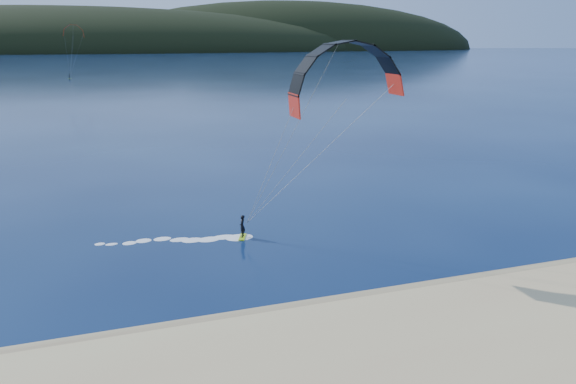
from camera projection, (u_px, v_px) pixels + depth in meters
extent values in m
plane|color=#071335|center=(266.00, 376.00, 22.25)|extent=(1800.00, 1800.00, 0.00)
cube|color=#927755|center=(242.00, 323.00, 26.35)|extent=(220.00, 2.50, 0.10)
ellipsoid|color=black|center=(73.00, 52.00, 664.97)|extent=(840.00, 280.00, 110.00)
ellipsoid|color=black|center=(295.00, 50.00, 794.06)|extent=(600.00, 240.00, 140.00)
cube|color=#99C417|center=(242.00, 237.00, 37.89)|extent=(0.87, 1.38, 0.08)
imported|color=black|center=(242.00, 226.00, 37.66)|extent=(0.58, 0.69, 1.62)
cylinder|color=gray|center=(293.00, 165.00, 34.98)|extent=(0.02, 0.02, 11.38)
cube|color=#99C417|center=(70.00, 78.00, 196.71)|extent=(1.02, 1.25, 0.07)
imported|color=black|center=(70.00, 76.00, 196.49)|extent=(0.90, 0.94, 1.53)
cylinder|color=gray|center=(72.00, 56.00, 191.94)|extent=(0.02, 0.02, 16.06)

